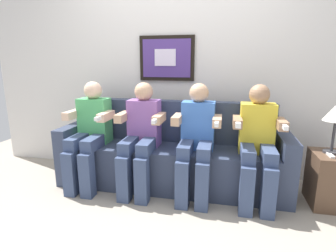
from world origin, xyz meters
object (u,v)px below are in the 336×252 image
object	(u,v)px
person_left_center	(141,134)
person_leftmost	(90,131)
couch	(172,157)
side_table_right	(334,180)
person_right_center	(197,137)
spare_remote_on_table	(330,155)
person_rightmost	(257,140)

from	to	relation	value
person_left_center	person_leftmost	bearing A→B (deg)	180.00
couch	person_leftmost	distance (m)	0.91
side_table_right	person_right_center	bearing A→B (deg)	-177.24
couch	spare_remote_on_table	xyz separation A→B (m)	(1.47, -0.17, 0.20)
person_leftmost	person_rightmost	world-z (taller)	same
couch	side_table_right	world-z (taller)	couch
side_table_right	person_rightmost	bearing A→B (deg)	-175.01
person_left_center	person_rightmost	size ratio (longest dim) A/B	1.00
person_left_center	person_rightmost	xyz separation A→B (m)	(1.13, -0.00, 0.00)
person_rightmost	person_left_center	bearing A→B (deg)	179.98
person_left_center	person_right_center	size ratio (longest dim) A/B	1.00
side_table_right	person_left_center	bearing A→B (deg)	-178.09
person_left_center	side_table_right	bearing A→B (deg)	1.91
person_right_center	spare_remote_on_table	world-z (taller)	person_right_center
couch	person_left_center	xyz separation A→B (m)	(-0.28, -0.17, 0.29)
person_right_center	side_table_right	bearing A→B (deg)	2.76
person_leftmost	side_table_right	distance (m)	2.42
couch	spare_remote_on_table	distance (m)	1.49
side_table_right	spare_remote_on_table	size ratio (longest dim) A/B	3.85
couch	person_left_center	bearing A→B (deg)	-149.07
couch	person_rightmost	bearing A→B (deg)	-11.31
person_right_center	couch	bearing A→B (deg)	149.16
person_rightmost	spare_remote_on_table	distance (m)	0.63
person_rightmost	side_table_right	distance (m)	0.79
person_leftmost	person_rightmost	bearing A→B (deg)	-0.02
couch	person_right_center	distance (m)	0.44
person_right_center	person_rightmost	bearing A→B (deg)	-0.05
couch	person_left_center	world-z (taller)	person_left_center
couch	spare_remote_on_table	world-z (taller)	couch
couch	spare_remote_on_table	size ratio (longest dim) A/B	18.45
person_right_center	person_rightmost	xyz separation A→B (m)	(0.56, -0.00, 0.00)
person_leftmost	person_right_center	xyz separation A→B (m)	(1.13, 0.00, 0.00)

